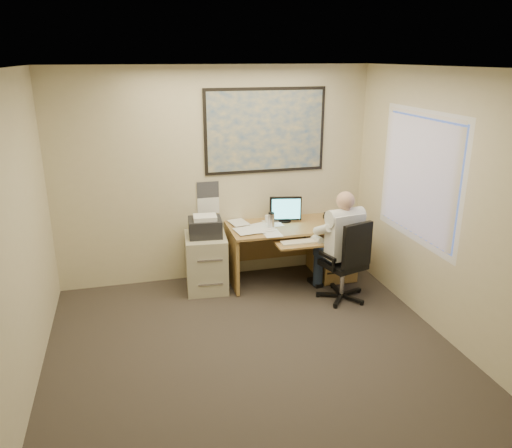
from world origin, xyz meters
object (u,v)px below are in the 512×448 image
object	(u,v)px
filing_cabinet	(206,257)
desk	(314,245)
person	(343,246)
office_chair	(343,277)

from	to	relation	value
filing_cabinet	desk	bearing A→B (deg)	5.38
filing_cabinet	person	distance (m)	1.69
office_chair	person	xyz separation A→B (m)	(0.01, 0.08, 0.37)
office_chair	person	size ratio (longest dim) A/B	0.76
filing_cabinet	office_chair	world-z (taller)	office_chair
office_chair	filing_cabinet	bearing A→B (deg)	137.49
desk	office_chair	xyz separation A→B (m)	(0.08, -0.75, -0.14)
filing_cabinet	office_chair	xyz separation A→B (m)	(1.52, -0.74, -0.12)
desk	filing_cabinet	world-z (taller)	desk
office_chair	desk	bearing A→B (deg)	79.62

